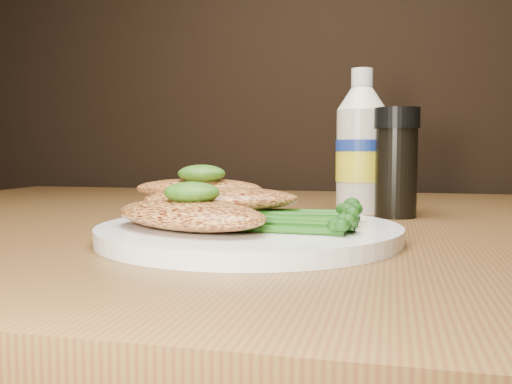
# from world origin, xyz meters

# --- Properties ---
(plate) EXTENTS (0.25, 0.25, 0.01)m
(plate) POSITION_xyz_m (-0.03, 0.90, 0.76)
(plate) COLOR white
(plate) RESTS_ON dining_table
(chicken_front) EXTENTS (0.16, 0.13, 0.02)m
(chicken_front) POSITION_xyz_m (-0.06, 0.87, 0.77)
(chicken_front) COLOR #E19347
(chicken_front) RESTS_ON plate
(chicken_mid) EXTENTS (0.15, 0.11, 0.02)m
(chicken_mid) POSITION_xyz_m (-0.05, 0.91, 0.78)
(chicken_mid) COLOR #E19347
(chicken_mid) RESTS_ON plate
(chicken_back) EXTENTS (0.12, 0.07, 0.02)m
(chicken_back) POSITION_xyz_m (-0.08, 0.94, 0.79)
(chicken_back) COLOR #E19347
(chicken_back) RESTS_ON plate
(pesto_front) EXTENTS (0.06, 0.05, 0.02)m
(pesto_front) POSITION_xyz_m (-0.06, 0.87, 0.79)
(pesto_front) COLOR #113608
(pesto_front) RESTS_ON chicken_front
(pesto_back) EXTENTS (0.04, 0.04, 0.02)m
(pesto_back) POSITION_xyz_m (-0.08, 0.94, 0.80)
(pesto_back) COLOR #113608
(pesto_back) RESTS_ON chicken_back
(broccolini_bundle) EXTENTS (0.14, 0.12, 0.02)m
(broccolini_bundle) POSITION_xyz_m (0.01, 0.90, 0.77)
(broccolini_bundle) COLOR #1D5312
(broccolini_bundle) RESTS_ON plate
(mayo_bottle) EXTENTS (0.06, 0.06, 0.17)m
(mayo_bottle) POSITION_xyz_m (0.05, 1.13, 0.83)
(mayo_bottle) COLOR beige
(mayo_bottle) RESTS_ON dining_table
(pepper_grinder) EXTENTS (0.06, 0.06, 0.12)m
(pepper_grinder) POSITION_xyz_m (0.09, 1.09, 0.81)
(pepper_grinder) COLOR black
(pepper_grinder) RESTS_ON dining_table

